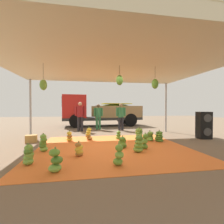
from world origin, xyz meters
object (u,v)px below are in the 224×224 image
object	(u,v)px
banana_bunch_0	(118,135)
banana_bunch_1	(138,135)
banana_bunch_3	(150,136)
banana_bunch_7	(55,161)
banana_bunch_9	(89,134)
banana_bunch_11	(139,134)
banana_bunch_8	(159,137)
speaker_stack	(204,125)
banana_bunch_6	(29,155)
banana_bunch_5	(79,150)
banana_bunch_13	(43,143)
worker_2	(80,114)
banana_bunch_2	(122,143)
worker_0	(98,115)
banana_bunch_12	(119,156)
worker_1	(121,115)
banana_bunch_14	(139,144)
banana_bunch_4	(69,137)
cargo_truck_main	(99,111)
banana_bunch_10	(145,142)
crate_0	(31,139)

from	to	relation	value
banana_bunch_0	banana_bunch_1	size ratio (longest dim) A/B	0.76
banana_bunch_3	banana_bunch_7	size ratio (longest dim) A/B	0.84
banana_bunch_9	banana_bunch_11	bearing A→B (deg)	-2.16
banana_bunch_8	speaker_stack	bearing A→B (deg)	8.63
banana_bunch_11	speaker_stack	bearing A→B (deg)	-8.66
banana_bunch_0	banana_bunch_6	world-z (taller)	banana_bunch_6
banana_bunch_5	banana_bunch_8	size ratio (longest dim) A/B	0.89
banana_bunch_13	worker_2	xyz separation A→B (m)	(1.00, 4.54, 0.77)
banana_bunch_2	worker_0	size ratio (longest dim) A/B	0.26
banana_bunch_2	banana_bunch_12	size ratio (longest dim) A/B	0.81
banana_bunch_1	speaker_stack	size ratio (longest dim) A/B	0.44
banana_bunch_8	worker_0	world-z (taller)	worker_0
banana_bunch_13	worker_1	size ratio (longest dim) A/B	0.35
banana_bunch_14	worker_0	xyz separation A→B (m)	(-0.83, 5.68, 0.73)
banana_bunch_9	worker_0	world-z (taller)	worker_0
banana_bunch_7	banana_bunch_11	size ratio (longest dim) A/B	1.01
banana_bunch_11	worker_1	distance (m)	3.02
banana_bunch_2	banana_bunch_12	bearing A→B (deg)	-106.24
banana_bunch_9	banana_bunch_12	world-z (taller)	banana_bunch_9
banana_bunch_5	banana_bunch_2	bearing A→B (deg)	26.55
banana_bunch_14	banana_bunch_11	bearing A→B (deg)	70.13
banana_bunch_11	banana_bunch_9	bearing A→B (deg)	177.84
worker_1	banana_bunch_6	bearing A→B (deg)	-122.26
banana_bunch_2	banana_bunch_9	size ratio (longest dim) A/B	0.75
banana_bunch_8	worker_1	bearing A→B (deg)	101.89
banana_bunch_1	banana_bunch_8	distance (m)	0.88
banana_bunch_6	banana_bunch_14	bearing A→B (deg)	11.75
banana_bunch_0	banana_bunch_8	xyz separation A→B (m)	(1.54, -0.86, 0.04)
banana_bunch_4	banana_bunch_11	distance (m)	3.11
banana_bunch_2	cargo_truck_main	bearing A→B (deg)	91.57
banana_bunch_0	worker_0	size ratio (longest dim) A/B	0.25
banana_bunch_6	banana_bunch_14	world-z (taller)	banana_bunch_14
cargo_truck_main	banana_bunch_10	bearing A→B (deg)	-83.14
banana_bunch_4	banana_bunch_3	bearing A→B (deg)	-8.00
banana_bunch_0	cargo_truck_main	distance (m)	5.83
banana_bunch_12	speaker_stack	world-z (taller)	speaker_stack
cargo_truck_main	banana_bunch_11	bearing A→B (deg)	-76.70
cargo_truck_main	speaker_stack	xyz separation A→B (m)	(4.31, -6.22, -0.58)
banana_bunch_4	banana_bunch_6	bearing A→B (deg)	-104.30
banana_bunch_10	banana_bunch_2	bearing A→B (deg)	158.01
banana_bunch_13	worker_2	world-z (taller)	worker_2
banana_bunch_8	crate_0	bearing A→B (deg)	171.12
banana_bunch_12	banana_bunch_14	world-z (taller)	banana_bunch_14
banana_bunch_1	banana_bunch_6	world-z (taller)	banana_bunch_1
banana_bunch_1	cargo_truck_main	world-z (taller)	cargo_truck_main
banana_bunch_2	crate_0	size ratio (longest dim) A/B	1.00
banana_bunch_1	banana_bunch_12	bearing A→B (deg)	-117.32
banana_bunch_3	banana_bunch_13	xyz separation A→B (m)	(-4.05, -1.07, 0.08)
worker_0	banana_bunch_7	bearing A→B (deg)	-102.03
banana_bunch_7	banana_bunch_8	xyz separation A→B (m)	(3.64, 2.53, -0.03)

